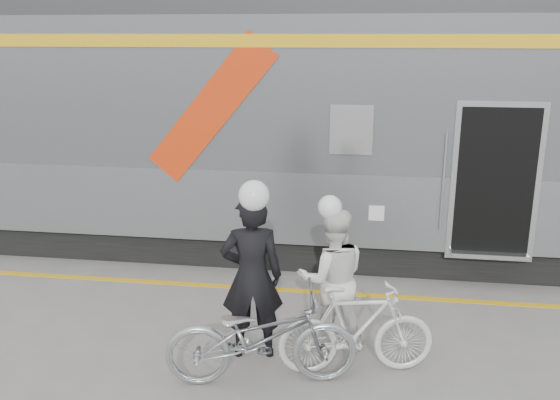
% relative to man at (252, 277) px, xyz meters
% --- Properties ---
extents(ground, '(90.00, 90.00, 0.00)m').
position_rel_man_xyz_m(ground, '(0.80, -0.38, -0.95)').
color(ground, slate).
rests_on(ground, ground).
extents(train, '(24.00, 3.17, 4.10)m').
position_rel_man_xyz_m(train, '(0.79, 3.81, 1.11)').
color(train, black).
rests_on(train, ground).
extents(safety_strip, '(24.00, 0.12, 0.01)m').
position_rel_man_xyz_m(safety_strip, '(0.80, 1.77, -0.94)').
color(safety_strip, gold).
rests_on(safety_strip, ground).
extents(man, '(0.77, 0.58, 1.90)m').
position_rel_man_xyz_m(man, '(0.00, 0.00, 0.00)').
color(man, black).
rests_on(man, ground).
extents(bicycle_left, '(2.09, 1.07, 1.04)m').
position_rel_man_xyz_m(bicycle_left, '(0.20, -0.55, -0.43)').
color(bicycle_left, '#979A9E').
rests_on(bicycle_left, ground).
extents(woman, '(0.93, 0.80, 1.68)m').
position_rel_man_xyz_m(woman, '(0.87, 0.33, -0.11)').
color(woman, white).
rests_on(woman, ground).
extents(bicycle_right, '(1.76, 0.84, 1.02)m').
position_rel_man_xyz_m(bicycle_right, '(1.17, -0.22, -0.44)').
color(bicycle_right, silver).
rests_on(bicycle_right, ground).
extents(helmet_man, '(0.33, 0.33, 0.33)m').
position_rel_man_xyz_m(helmet_man, '(0.00, 0.00, 1.11)').
color(helmet_man, white).
rests_on(helmet_man, man).
extents(helmet_woman, '(0.27, 0.27, 0.27)m').
position_rel_man_xyz_m(helmet_woman, '(0.87, 0.33, 0.86)').
color(helmet_woman, white).
rests_on(helmet_woman, woman).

